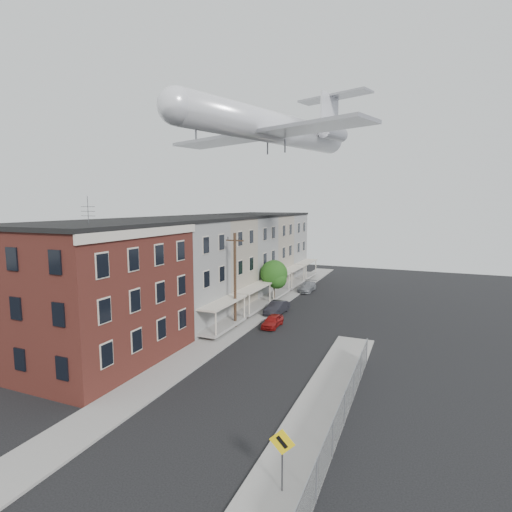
{
  "coord_description": "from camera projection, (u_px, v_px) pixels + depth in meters",
  "views": [
    {
      "loc": [
        10.32,
        -15.02,
        11.59
      ],
      "look_at": [
        0.7,
        7.99,
        8.37
      ],
      "focal_mm": 28.0,
      "sensor_mm": 36.0,
      "label": 1
    }
  ],
  "objects": [
    {
      "name": "curb_right",
      "position": [
        296.0,
        405.0,
        23.11
      ],
      "size": [
        0.15,
        26.0,
        0.14
      ],
      "primitive_type": "cube",
      "color": "gray",
      "rests_on": "ground"
    },
    {
      "name": "chainlink_fence",
      "position": [
        344.0,
        408.0,
        20.95
      ],
      "size": [
        0.06,
        18.06,
        1.9
      ],
      "color": "gray",
      "rests_on": "ground"
    },
    {
      "name": "row_house_b",
      "position": [
        205.0,
        263.0,
        44.6
      ],
      "size": [
        11.98,
        7.0,
        10.3
      ],
      "color": "#6E6457",
      "rests_on": "ground"
    },
    {
      "name": "car_near",
      "position": [
        273.0,
        321.0,
        37.95
      ],
      "size": [
        1.38,
        3.39,
        1.15
      ],
      "primitive_type": "imported",
      "rotation": [
        0.0,
        0.0,
        0.01
      ],
      "color": "maroon",
      "rests_on": "ground"
    },
    {
      "name": "car_far",
      "position": [
        307.0,
        287.0,
        53.49
      ],
      "size": [
        1.82,
        4.38,
        1.26
      ],
      "primitive_type": "imported",
      "rotation": [
        0.0,
        0.0,
        -0.01
      ],
      "color": "gray",
      "rests_on": "ground"
    },
    {
      "name": "sidewalk_left",
      "position": [
        260.0,
        312.0,
        43.23
      ],
      "size": [
        3.0,
        62.0,
        0.12
      ],
      "primitive_type": "cube",
      "color": "gray",
      "rests_on": "ground"
    },
    {
      "name": "row_house_d",
      "position": [
        254.0,
        250.0,
        57.41
      ],
      "size": [
        11.98,
        7.0,
        10.3
      ],
      "color": "#6E6457",
      "rests_on": "ground"
    },
    {
      "name": "utility_pole",
      "position": [
        235.0,
        279.0,
        37.19
      ],
      "size": [
        1.8,
        0.26,
        9.0
      ],
      "color": "black",
      "rests_on": "ground"
    },
    {
      "name": "row_house_c",
      "position": [
        233.0,
        255.0,
        51.0
      ],
      "size": [
        11.98,
        7.0,
        10.3
      ],
      "color": "slate",
      "rests_on": "ground"
    },
    {
      "name": "sidewalk_right",
      "position": [
        321.0,
        410.0,
        22.55
      ],
      "size": [
        3.0,
        26.0,
        0.12
      ],
      "primitive_type": "cube",
      "color": "gray",
      "rests_on": "ground"
    },
    {
      "name": "warning_sign",
      "position": [
        282.0,
        450.0,
        15.85
      ],
      "size": [
        1.1,
        0.11,
        2.8
      ],
      "color": "#515156",
      "rests_on": "ground"
    },
    {
      "name": "corner_building",
      "position": [
        93.0,
        292.0,
        29.51
      ],
      "size": [
        10.31,
        12.3,
        12.15
      ],
      "color": "#3B1712",
      "rests_on": "ground"
    },
    {
      "name": "airplane",
      "position": [
        274.0,
        127.0,
        42.55
      ],
      "size": [
        24.33,
        27.85,
        8.09
      ],
      "color": "silver",
      "rests_on": "ground"
    },
    {
      "name": "curb_left",
      "position": [
        273.0,
        313.0,
        42.68
      ],
      "size": [
        0.15,
        62.0,
        0.14
      ],
      "primitive_type": "cube",
      "color": "gray",
      "rests_on": "ground"
    },
    {
      "name": "row_house_a",
      "position": [
        168.0,
        272.0,
        38.19
      ],
      "size": [
        11.98,
        7.0,
        10.3
      ],
      "color": "slate",
      "rests_on": "ground"
    },
    {
      "name": "car_mid",
      "position": [
        277.0,
        308.0,
        42.5
      ],
      "size": [
        1.74,
        4.18,
        1.34
      ],
      "primitive_type": "imported",
      "rotation": [
        0.0,
        0.0,
        -0.08
      ],
      "color": "black",
      "rests_on": "ground"
    },
    {
      "name": "row_house_e",
      "position": [
        271.0,
        245.0,
        63.81
      ],
      "size": [
        11.98,
        7.0,
        10.3
      ],
      "color": "slate",
      "rests_on": "ground"
    },
    {
      "name": "ground",
      "position": [
        178.0,
        447.0,
        19.18
      ],
      "size": [
        120.0,
        120.0,
        0.0
      ],
      "primitive_type": "plane",
      "color": "black",
      "rests_on": "ground"
    },
    {
      "name": "street_tree",
      "position": [
        275.0,
        275.0,
        46.3
      ],
      "size": [
        3.22,
        3.2,
        5.2
      ],
      "color": "black",
      "rests_on": "ground"
    }
  ]
}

